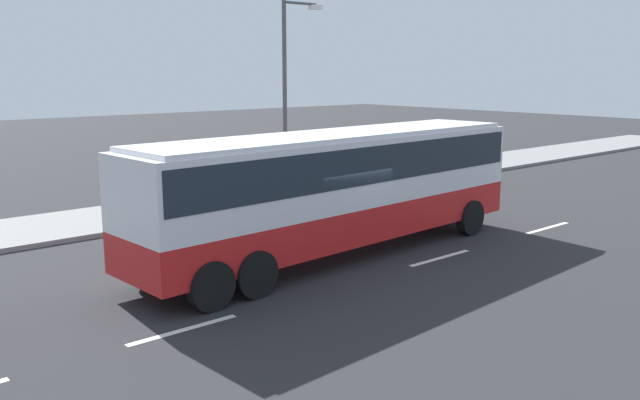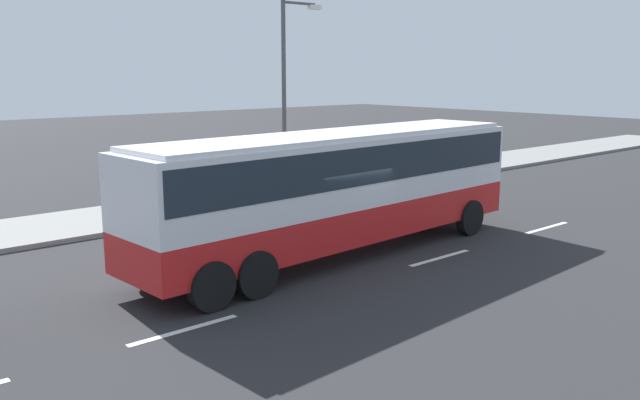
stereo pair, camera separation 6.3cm
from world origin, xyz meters
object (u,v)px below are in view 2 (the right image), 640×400
(street_lamp, at_px, (288,88))
(coach_bus, at_px, (338,180))
(pedestrian_at_crossing, at_px, (376,162))
(pedestrian_near_curb, at_px, (228,176))

(street_lamp, bearing_deg, coach_bus, -117.23)
(coach_bus, xyz_separation_m, pedestrian_at_crossing, (9.18, 7.54, -1.10))
(pedestrian_at_crossing, bearing_deg, street_lamp, 159.87)
(pedestrian_near_curb, bearing_deg, pedestrian_at_crossing, -171.11)
(coach_bus, height_order, street_lamp, street_lamp)
(pedestrian_at_crossing, bearing_deg, coach_bus, -171.35)
(coach_bus, bearing_deg, pedestrian_at_crossing, 36.31)
(pedestrian_near_curb, relative_size, pedestrian_at_crossing, 1.13)
(street_lamp, bearing_deg, pedestrian_at_crossing, 10.64)
(coach_bus, distance_m, pedestrian_near_curb, 7.93)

